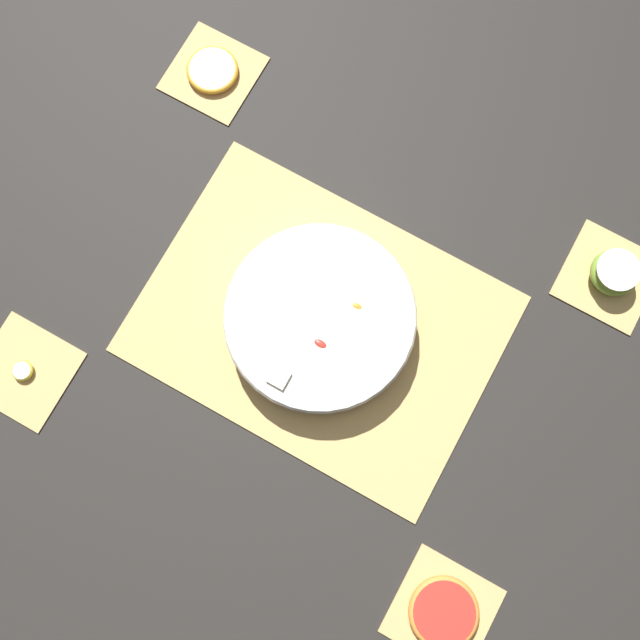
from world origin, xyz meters
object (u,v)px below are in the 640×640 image
(orange_slice_whole, at_px, (212,70))
(banana_coin_single, at_px, (23,371))
(fruit_salad_bowl, at_px, (320,319))
(apple_half, at_px, (614,273))
(grapefruit_slice, at_px, (444,613))

(orange_slice_whole, relative_size, banana_coin_single, 2.65)
(fruit_salad_bowl, xyz_separation_m, orange_slice_whole, (0.34, -0.27, -0.03))
(apple_half, bearing_deg, grapefruit_slice, 90.00)
(banana_coin_single, bearing_deg, orange_slice_whole, -90.00)
(apple_half, height_order, orange_slice_whole, apple_half)
(fruit_salad_bowl, relative_size, grapefruit_slice, 2.80)
(fruit_salad_bowl, height_order, banana_coin_single, fruit_salad_bowl)
(apple_half, bearing_deg, orange_slice_whole, 0.00)
(banana_coin_single, bearing_deg, apple_half, -141.67)
(apple_half, relative_size, grapefruit_slice, 0.71)
(apple_half, bearing_deg, banana_coin_single, 38.33)
(fruit_salad_bowl, height_order, grapefruit_slice, fruit_salad_bowl)
(apple_half, xyz_separation_m, grapefruit_slice, (0.00, 0.53, -0.01))
(orange_slice_whole, distance_m, grapefruit_slice, 0.86)
(orange_slice_whole, xyz_separation_m, banana_coin_single, (-0.00, 0.53, -0.00))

